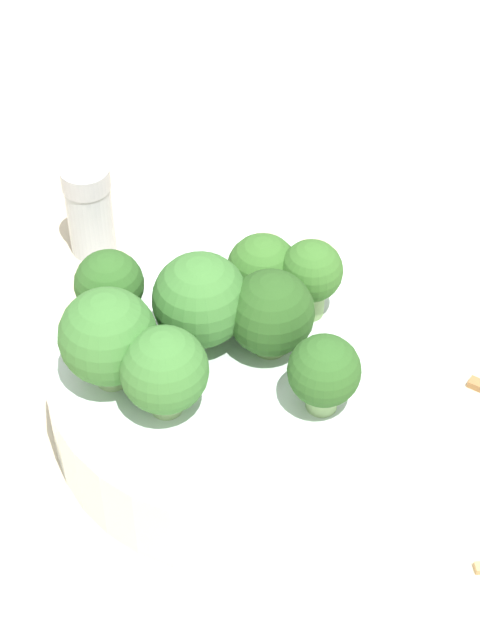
{
  "coord_description": "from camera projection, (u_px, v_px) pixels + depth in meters",
  "views": [
    {
      "loc": [
        -0.18,
        -0.37,
        0.49
      ],
      "look_at": [
        0.0,
        0.0,
        0.08
      ],
      "focal_mm": 60.0,
      "sensor_mm": 36.0,
      "label": 1
    }
  ],
  "objects": [
    {
      "name": "ground_plane",
      "position": [
        240.0,
        418.0,
        0.64
      ],
      "size": [
        3.0,
        3.0,
        0.0
      ],
      "primitive_type": "plane",
      "color": "beige"
    },
    {
      "name": "bowl",
      "position": [
        240.0,
        389.0,
        0.62
      ],
      "size": [
        0.22,
        0.22,
        0.05
      ],
      "primitive_type": "cylinder",
      "color": "silver",
      "rests_on": "ground_plane"
    },
    {
      "name": "broccoli_floret_0",
      "position": [
        311.0,
        274.0,
        0.61
      ],
      "size": [
        0.04,
        0.04,
        0.05
      ],
      "color": "#7A9E5B",
      "rests_on": "bowl"
    },
    {
      "name": "broccoli_floret_1",
      "position": [
        164.0,
        371.0,
        0.55
      ],
      "size": [
        0.05,
        0.05,
        0.05
      ],
      "color": "#8EB770",
      "rests_on": "bowl"
    },
    {
      "name": "broccoli_floret_2",
      "position": [
        200.0,
        301.0,
        0.59
      ],
      "size": [
        0.05,
        0.05,
        0.06
      ],
      "color": "#7A9E5B",
      "rests_on": "bowl"
    },
    {
      "name": "broccoli_floret_3",
      "position": [
        269.0,
        312.0,
        0.59
      ],
      "size": [
        0.05,
        0.05,
        0.05
      ],
      "color": "#7A9E5B",
      "rests_on": "bowl"
    },
    {
      "name": "broccoli_floret_4",
      "position": [
        108.0,
        338.0,
        0.57
      ],
      "size": [
        0.05,
        0.05,
        0.06
      ],
      "color": "#8EB770",
      "rests_on": "bowl"
    },
    {
      "name": "broccoli_floret_5",
      "position": [
        263.0,
        270.0,
        0.61
      ],
      "size": [
        0.04,
        0.04,
        0.05
      ],
      "color": "#7A9E5B",
      "rests_on": "bowl"
    },
    {
      "name": "broccoli_floret_6",
      "position": [
        324.0,
        373.0,
        0.56
      ],
      "size": [
        0.04,
        0.04,
        0.05
      ],
      "color": "#8EB770",
      "rests_on": "bowl"
    },
    {
      "name": "broccoli_floret_7",
      "position": [
        109.0,
        287.0,
        0.59
      ],
      "size": [
        0.04,
        0.04,
        0.05
      ],
      "color": "#7A9E5B",
      "rests_on": "bowl"
    },
    {
      "name": "pepper_shaker",
      "position": [
        89.0,
        209.0,
        0.72
      ],
      "size": [
        0.03,
        0.03,
        0.07
      ],
      "color": "#B2B7BC",
      "rests_on": "ground_plane"
    },
    {
      "name": "almond_crumb_0",
      "position": [
        136.0,
        288.0,
        0.71
      ],
      "size": [
        0.01,
        0.01,
        0.01
      ],
      "primitive_type": "cube",
      "rotation": [
        0.0,
        0.0,
        0.41
      ],
      "color": "#AD7F4C",
      "rests_on": "ground_plane"
    },
    {
      "name": "almond_crumb_2",
      "position": [
        477.0,
        382.0,
        0.65
      ],
      "size": [
        0.01,
        0.01,
        0.01
      ],
      "primitive_type": "cube",
      "rotation": [
        0.0,
        0.0,
        5.27
      ],
      "color": "olive",
      "rests_on": "ground_plane"
    }
  ]
}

